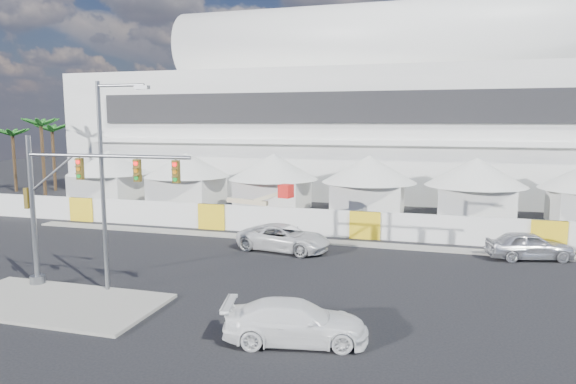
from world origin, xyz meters
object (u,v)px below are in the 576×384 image
(pickup_curb, at_px, (284,238))
(sedan_silver, at_px, (529,245))
(pickup_near, at_px, (296,322))
(streetlight_median, at_px, (107,173))
(traffic_mast, at_px, (64,205))
(boom_lift, at_px, (243,213))

(pickup_curb, bearing_deg, sedan_silver, -72.76)
(pickup_near, xyz_separation_m, streetlight_median, (-10.24, 2.98, 5.17))
(sedan_silver, relative_size, traffic_mast, 0.55)
(streetlight_median, bearing_deg, pickup_near, -16.25)
(sedan_silver, distance_m, pickup_curb, 15.21)
(pickup_near, height_order, boom_lift, boom_lift)
(pickup_curb, distance_m, pickup_near, 14.10)
(pickup_curb, xyz_separation_m, pickup_near, (4.46, -13.37, -0.05))
(pickup_near, height_order, streetlight_median, streetlight_median)
(pickup_near, xyz_separation_m, boom_lift, (-10.02, 20.31, 0.18))
(sedan_silver, bearing_deg, traffic_mast, 104.43)
(streetlight_median, bearing_deg, traffic_mast, -175.24)
(sedan_silver, bearing_deg, pickup_curb, 83.83)
(traffic_mast, distance_m, streetlight_median, 2.92)
(sedan_silver, distance_m, traffic_mast, 26.72)
(sedan_silver, relative_size, boom_lift, 0.68)
(pickup_near, bearing_deg, boom_lift, 13.91)
(streetlight_median, distance_m, boom_lift, 18.03)
(streetlight_median, bearing_deg, sedan_silver, 31.03)
(traffic_mast, bearing_deg, pickup_near, -12.43)
(traffic_mast, distance_m, boom_lift, 18.03)
(sedan_silver, height_order, streetlight_median, streetlight_median)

